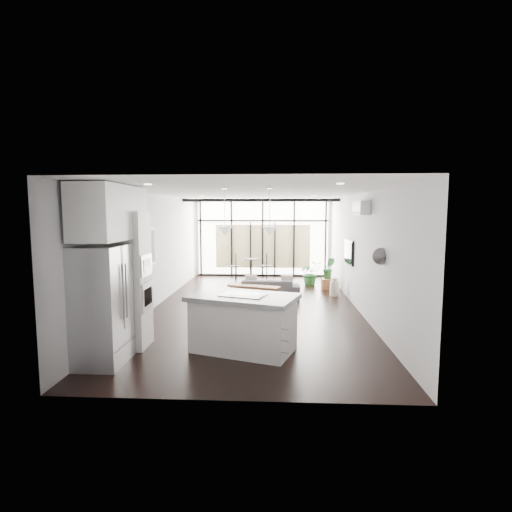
# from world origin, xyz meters

# --- Properties ---
(floor) EXTENTS (5.00, 10.00, 0.00)m
(floor) POSITION_xyz_m (0.00, 0.00, 0.00)
(floor) COLOR black
(floor) RESTS_ON ground
(ceiling) EXTENTS (5.00, 10.00, 0.00)m
(ceiling) POSITION_xyz_m (0.00, 0.00, 2.80)
(ceiling) COLOR white
(ceiling) RESTS_ON ground
(wall_left) EXTENTS (0.02, 10.00, 2.80)m
(wall_left) POSITION_xyz_m (-2.50, 0.00, 1.40)
(wall_left) COLOR silver
(wall_left) RESTS_ON ground
(wall_right) EXTENTS (0.02, 10.00, 2.80)m
(wall_right) POSITION_xyz_m (2.50, 0.00, 1.40)
(wall_right) COLOR silver
(wall_right) RESTS_ON ground
(wall_back) EXTENTS (5.00, 0.02, 2.80)m
(wall_back) POSITION_xyz_m (0.00, 5.00, 1.40)
(wall_back) COLOR silver
(wall_back) RESTS_ON ground
(wall_front) EXTENTS (5.00, 0.02, 2.80)m
(wall_front) POSITION_xyz_m (0.00, -5.00, 1.40)
(wall_front) COLOR silver
(wall_front) RESTS_ON ground
(glazing) EXTENTS (5.00, 0.20, 2.80)m
(glazing) POSITION_xyz_m (0.00, 4.88, 1.40)
(glazing) COLOR black
(glazing) RESTS_ON ground
(skylight) EXTENTS (4.70, 1.90, 0.06)m
(skylight) POSITION_xyz_m (0.00, 4.00, 2.77)
(skylight) COLOR white
(skylight) RESTS_ON ceiling
(neighbour_building) EXTENTS (3.50, 0.02, 1.60)m
(neighbour_building) POSITION_xyz_m (0.00, 4.95, 1.10)
(neighbour_building) COLOR beige
(neighbour_building) RESTS_ON ground
(island) EXTENTS (2.00, 1.55, 0.96)m
(island) POSITION_xyz_m (-0.03, -3.16, 0.48)
(island) COLOR silver
(island) RESTS_ON floor
(cooktop) EXTENTS (0.84, 0.69, 0.01)m
(cooktop) POSITION_xyz_m (-0.03, -3.16, 0.97)
(cooktop) COLOR black
(cooktop) RESTS_ON island
(fridge) EXTENTS (0.72, 0.89, 1.85)m
(fridge) POSITION_xyz_m (-2.18, -3.85, 0.92)
(fridge) COLOR #ADACB2
(fridge) RESTS_ON floor
(appliance_column) EXTENTS (0.61, 0.64, 2.37)m
(appliance_column) POSITION_xyz_m (-2.03, -3.05, 1.18)
(appliance_column) COLOR silver
(appliance_column) RESTS_ON floor
(upper_cabinets) EXTENTS (0.62, 1.75, 0.86)m
(upper_cabinets) POSITION_xyz_m (-2.12, -3.50, 2.35)
(upper_cabinets) COLOR silver
(upper_cabinets) RESTS_ON wall_left
(pendant_left) EXTENTS (0.26, 0.26, 0.18)m
(pendant_left) POSITION_xyz_m (-0.40, -2.65, 2.02)
(pendant_left) COLOR white
(pendant_left) RESTS_ON ceiling
(pendant_right) EXTENTS (0.26, 0.26, 0.18)m
(pendant_right) POSITION_xyz_m (0.40, -2.65, 2.02)
(pendant_right) COLOR white
(pendant_right) RESTS_ON ceiling
(sofa) EXTENTS (1.80, 0.53, 0.70)m
(sofa) POSITION_xyz_m (0.26, 1.12, 0.35)
(sofa) COLOR #464649
(sofa) RESTS_ON floor
(console_bench) EXTENTS (1.44, 0.79, 0.45)m
(console_bench) POSITION_xyz_m (-0.06, 0.50, 0.22)
(console_bench) COLOR brown
(console_bench) RESTS_ON floor
(pouf) EXTENTS (0.58, 0.58, 0.40)m
(pouf) POSITION_xyz_m (0.52, 1.48, 0.20)
(pouf) COLOR beige
(pouf) RESTS_ON floor
(crate) EXTENTS (0.44, 0.44, 0.32)m
(crate) POSITION_xyz_m (2.12, 2.47, 0.16)
(crate) COLOR brown
(crate) RESTS_ON floor
(plant_tall) EXTENTS (0.92, 0.97, 0.61)m
(plant_tall) POSITION_xyz_m (1.63, 3.19, 0.30)
(plant_tall) COLOR #276D2D
(plant_tall) RESTS_ON floor
(plant_crate) EXTENTS (0.37, 0.66, 0.29)m
(plant_crate) POSITION_xyz_m (2.12, 2.47, 0.47)
(plant_crate) COLOR #276D2D
(plant_crate) RESTS_ON crate
(milk_can) EXTENTS (0.30, 0.30, 0.52)m
(milk_can) POSITION_xyz_m (2.17, 1.48, 0.26)
(milk_can) COLOR silver
(milk_can) RESTS_ON floor
(bistro_set) EXTENTS (1.53, 0.76, 0.70)m
(bistro_set) POSITION_xyz_m (-0.38, 4.30, 0.35)
(bistro_set) COLOR black
(bistro_set) RESTS_ON floor
(tv) EXTENTS (0.05, 1.10, 0.65)m
(tv) POSITION_xyz_m (2.46, 1.00, 1.30)
(tv) COLOR black
(tv) RESTS_ON wall_right
(ac_unit) EXTENTS (0.22, 0.90, 0.30)m
(ac_unit) POSITION_xyz_m (2.38, -0.80, 2.45)
(ac_unit) COLOR white
(ac_unit) RESTS_ON wall_right
(framed_art) EXTENTS (0.04, 0.70, 0.90)m
(framed_art) POSITION_xyz_m (-2.47, -0.50, 1.55)
(framed_art) COLOR black
(framed_art) RESTS_ON wall_left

